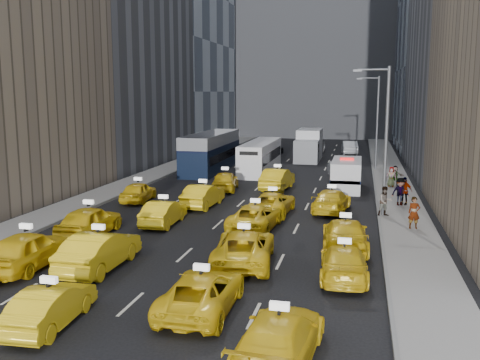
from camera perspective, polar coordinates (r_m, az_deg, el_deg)
The scene contains 40 objects.
ground at distance 23.49m, azimuth -7.51°, elevation -9.34°, with size 160.00×160.00×0.00m, color black.
sidewalk_west at distance 49.92m, azimuth -8.92°, elevation 0.70°, with size 3.00×90.00×0.15m, color gray.
sidewalk_east at distance 46.51m, azimuth 15.90°, elevation -0.18°, with size 3.00×90.00×0.15m, color gray.
curb_west at distance 49.40m, azimuth -7.36°, elevation 0.66°, with size 0.15×90.00×0.18m, color slate.
curb_east at distance 46.44m, azimuth 14.11°, elevation -0.10°, with size 0.15×90.00×0.18m, color slate.
building_backdrop at distance 94.00m, azimuth 8.24°, elevation 16.92°, with size 30.00×12.00×40.00m, color slate.
streetlight_near at distance 32.96m, azimuth 15.13°, elevation 4.55°, with size 2.15×0.22×9.00m.
streetlight_far at distance 52.91m, azimuth 14.31°, elevation 6.28°, with size 2.15×0.22×9.00m.
taxi_1 at distance 18.79m, azimuth -19.56°, elevation -12.54°, with size 1.41×4.04×1.33m, color yellow.
taxi_2 at distance 18.88m, azimuth -4.10°, elevation -11.85°, with size 2.25×4.88×1.36m, color yellow.
taxi_3 at distance 15.57m, azimuth 4.19°, elevation -16.47°, with size 2.03×4.99×1.45m, color yellow.
taxi_4 at distance 24.85m, azimuth -21.72°, elevation -6.92°, with size 1.94×4.81×1.64m, color yellow.
taxi_5 at distance 23.79m, azimuth -14.76°, elevation -7.27°, with size 1.73×4.96×1.63m, color yellow.
taxi_6 at distance 23.71m, azimuth 0.43°, elevation -7.19°, with size 2.47×5.36×1.49m, color yellow.
taxi_7 at distance 22.36m, azimuth 11.03°, elevation -8.59°, with size 1.89×4.65×1.35m, color yellow.
taxi_8 at distance 29.18m, azimuth -15.77°, elevation -4.25°, with size 1.92×4.76×1.62m, color yellow.
taxi_9 at distance 30.86m, azimuth -8.15°, elevation -3.45°, with size 1.49×4.28×1.41m, color yellow.
taxi_10 at distance 29.64m, azimuth 1.64°, elevation -3.92°, with size 2.29×4.96×1.38m, color yellow.
taxi_11 at distance 26.19m, azimuth 11.15°, elevation -5.75°, with size 2.10×5.18×1.50m, color yellow.
taxi_12 at distance 37.62m, azimuth -10.79°, elevation -1.24°, with size 1.63×4.04×1.38m, color yellow.
taxi_13 at distance 35.37m, azimuth -3.98°, elevation -1.65°, with size 1.60×4.58×1.51m, color yellow.
taxi_14 at distance 33.45m, azimuth 3.50°, elevation -2.43°, with size 2.23×4.84×1.34m, color yellow.
taxi_15 at distance 34.29m, azimuth 9.74°, elevation -2.19°, with size 2.00×4.91×1.43m, color yellow.
taxi_16 at distance 41.08m, azimuth -1.60°, elevation -0.09°, with size 1.78×4.42×1.51m, color yellow.
taxi_17 at distance 41.71m, azimuth 4.02°, elevation 0.12°, with size 1.73×4.97×1.64m, color yellow.
nypd_van at distance 42.40m, azimuth 11.28°, elevation 0.53°, with size 2.49×5.85×2.47m.
double_decker at distance 51.78m, azimuth -3.08°, elevation 2.99°, with size 3.53×12.36×3.55m.
city_bus at distance 51.00m, azimuth 2.20°, elevation 2.50°, with size 3.54×11.21×2.85m.
box_truck at distance 59.81m, azimuth 7.35°, elevation 3.69°, with size 2.98×7.54×3.38m.
misc_car_0 at distance 48.83m, azimuth 10.35°, elevation 1.20°, with size 1.48×4.24×1.40m, color #95979C.
misc_car_1 at distance 63.37m, azimuth 0.36°, elevation 3.22°, with size 2.36×5.13×1.43m, color black.
misc_car_2 at distance 69.30m, azimuth 8.08°, elevation 3.74°, with size 2.30×5.65×1.64m, color slate.
misc_car_3 at distance 64.79m, azimuth 3.55°, elevation 3.38°, with size 1.81×4.51×1.54m, color black.
misc_car_4 at distance 66.86m, azimuth 11.59°, elevation 3.43°, with size 1.71×4.90×1.61m, color #ADB0B5.
pedestrian_0 at distance 30.55m, azimuth 18.08°, elevation -3.34°, with size 0.64×0.42×1.76m, color gray.
pedestrian_1 at distance 33.17m, azimuth 15.23°, elevation -2.20°, with size 0.86×0.47×1.78m, color gray.
pedestrian_2 at distance 36.51m, azimuth 16.73°, elevation -1.19°, with size 1.18×0.49×1.83m, color gray.
pedestrian_3 at distance 36.81m, azimuth 17.11°, elevation -1.11°, with size 1.08×0.49×1.84m, color gray.
pedestrian_4 at distance 43.62m, azimuth 15.83°, elevation 0.35°, with size 0.77×0.42×1.57m, color gray.
pedestrian_5 at distance 44.29m, azimuth 16.20°, elevation 0.47°, with size 1.46×0.42×1.57m, color gray.
Camera 1 is at (7.83, -20.83, 7.50)m, focal length 40.00 mm.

